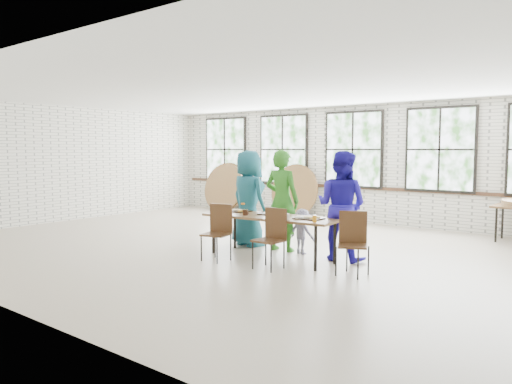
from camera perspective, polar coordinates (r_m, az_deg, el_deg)
room at (r=13.09m, az=11.06°, el=4.58°), size 12.00×12.00×12.00m
dining_table at (r=8.58m, az=1.73°, el=-3.08°), size 2.46×1.01×0.74m
chair_near_left at (r=8.52m, az=-4.30°, el=-4.04°), size 0.51×0.50×0.95m
chair_near_right at (r=7.91m, az=1.87°, el=-4.71°), size 0.43×0.42×0.95m
chair_spare at (r=7.66m, az=11.00°, el=-5.12°), size 0.56×0.55×0.95m
adult_teal at (r=9.69m, az=-0.86°, el=-0.71°), size 1.03×0.80×1.86m
adult_green at (r=9.21m, az=2.97°, el=-0.99°), size 0.72×0.50×1.87m
toddler at (r=9.03m, az=5.28°, el=-4.50°), size 0.56×0.37×0.81m
adult_blue at (r=8.56m, az=9.73°, el=-1.56°), size 0.92×0.73×1.85m
tabletop_clutter at (r=8.48m, az=2.22°, el=-2.65°), size 2.07×0.65×0.11m
round_tops_leaning at (r=14.73m, az=-1.10°, el=0.44°), size 4.03×0.51×1.47m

